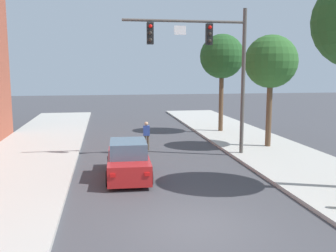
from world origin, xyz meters
TOP-DOWN VIEW (x-y plane):
  - ground_plane at (0.00, 0.00)m, footprint 120.00×120.00m
  - traffic_signal_mast at (2.82, 8.63)m, footprint 6.34×0.38m
  - car_lead_red at (-1.63, 5.48)m, footprint 1.94×4.29m
  - pedestrian_crossing_road at (-0.25, 10.85)m, footprint 0.36×0.22m
  - street_tree_second at (6.79, 10.15)m, footprint 3.00×3.00m
  - street_tree_third at (5.77, 16.03)m, footprint 3.14×3.14m

SIDE VIEW (x-z plane):
  - ground_plane at x=0.00m, z-range 0.00..0.00m
  - car_lead_red at x=-1.63m, z-range -0.08..1.52m
  - pedestrian_crossing_road at x=-0.25m, z-range 0.09..1.73m
  - street_tree_second at x=6.79m, z-range 1.80..8.17m
  - traffic_signal_mast at x=2.82m, z-range 1.58..9.08m
  - street_tree_third at x=5.77m, z-range 2.00..8.93m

